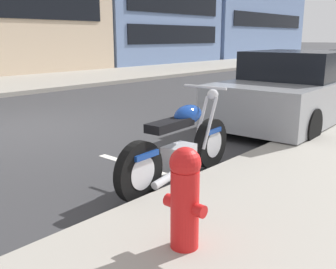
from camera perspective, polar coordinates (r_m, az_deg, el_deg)
name	(u,v)px	position (r m, az deg, el deg)	size (l,w,h in m)	color
ground_plane	(17,130)	(8.03, -21.04, 0.58)	(260.00, 260.00, 0.00)	#333335
sidewalk_far_curb	(167,70)	(20.81, -0.19, 9.40)	(120.00, 5.00, 0.14)	gray
parking_stall_stripe	(155,171)	(5.23, -1.88, -5.31)	(0.12, 2.20, 0.01)	silver
parked_motorcycle	(180,147)	(4.73, 1.81, -1.89)	(2.14, 0.62, 1.13)	black
parked_car_far_down_curb	(294,91)	(8.30, 17.85, 6.01)	(4.20, 2.01, 1.46)	gray
fire_hydrant	(185,195)	(3.01, 2.47, -8.85)	(0.24, 0.36, 0.81)	red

